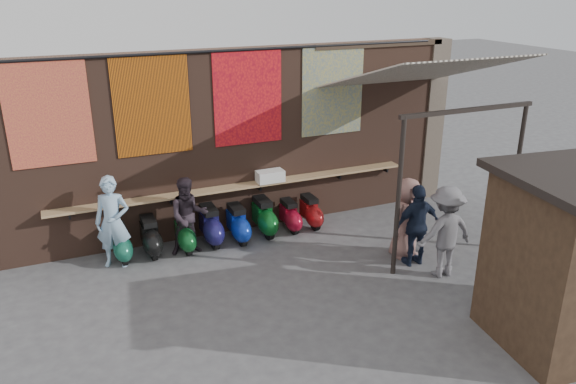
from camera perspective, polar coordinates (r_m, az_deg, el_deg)
The scene contains 30 objects.
ground at distance 10.73m, azimuth -0.74°, elevation -8.95°, with size 70.00×70.00×0.00m, color #474749.
brick_wall at distance 12.31m, azimuth -5.63°, elevation 5.05°, with size 10.00×0.40×4.00m, color brown.
pier_right at distance 14.68m, azimuth 14.20°, elevation 7.09°, with size 0.50×0.50×4.00m, color #4C4238.
eating_counter at distance 12.25m, azimuth -4.95°, elevation 0.57°, with size 8.00×0.32×0.05m, color #9E7A51.
shelf_box at distance 12.40m, azimuth -1.83°, elevation 1.63°, with size 0.60×0.32×0.25m, color white.
tapestry_redgold at distance 11.33m, azimuth -23.18°, elevation 7.30°, with size 1.50×0.02×2.00m, color maroon.
tapestry_sun at distance 11.48m, azimuth -13.64°, elevation 8.55°, with size 1.50×0.02×2.00m, color orange.
tapestry_orange at distance 11.97m, azimuth -4.08°, elevation 9.56°, with size 1.50×0.02×2.00m, color red.
tapestry_multi at distance 12.75m, azimuth 4.56°, elevation 10.25°, with size 1.50×0.02×2.00m, color #295098.
hang_rail at distance 11.71m, azimuth -5.62°, elevation 14.13°, with size 0.06×0.06×9.50m, color black.
scooter_stool_0 at distance 11.77m, azimuth -16.56°, elevation -5.05°, with size 0.34×0.76×0.72m, color #18624A, non-canonical shape.
scooter_stool_1 at distance 11.83m, azimuth -13.80°, elevation -4.47°, with size 0.37×0.82×0.78m, color black, non-canonical shape.
scooter_stool_2 at distance 11.87m, azimuth -10.45°, elevation -4.27°, with size 0.34×0.76×0.72m, color #0F4C1F, non-canonical shape.
scooter_stool_3 at distance 12.05m, azimuth -7.87°, elevation -3.45°, with size 0.39×0.87×0.82m, color #1A1753, non-canonical shape.
scooter_stool_4 at distance 12.13m, azimuth -5.12°, elevation -3.27°, with size 0.37×0.82×0.78m, color #0E2B9B, non-canonical shape.
scooter_stool_5 at distance 12.38m, azimuth -2.45°, elevation -2.59°, with size 0.39×0.86×0.82m, color #0B521C, non-canonical shape.
scooter_stool_6 at distance 12.60m, azimuth 0.19°, elevation -2.46°, with size 0.33×0.73×0.69m, color maroon, non-canonical shape.
scooter_stool_7 at distance 12.80m, azimuth 2.31°, elevation -2.04°, with size 0.34×0.75×0.71m, color maroon, non-canonical shape.
diner_left at distance 11.38m, azimuth -17.38°, elevation -2.94°, with size 0.67×0.44×1.85m, color #96BDDB.
diner_right at distance 11.58m, azimuth -10.06°, elevation -2.43°, with size 0.80×0.62×1.64m, color #281F27.
shopper_navy at distance 11.23m, azimuth 12.98°, elevation -3.32°, with size 0.98×0.41×1.67m, color #161E32.
shopper_grey at distance 10.93m, azimuth 15.68°, elevation -3.91°, with size 1.16×0.66×1.79m, color slate.
shopper_tan at distance 11.50m, azimuth 11.92°, elevation -2.60°, with size 0.82×0.54×1.68m, color #8A5F57.
stall_sign at distance 10.03m, azimuth 24.93°, elevation -1.01°, with size 1.20×0.04×0.50m, color gold.
stall_shelf at distance 10.40m, azimuth 24.14°, elevation -5.91°, with size 2.04×0.10×0.06m, color #473321.
awning_canvas at distance 11.97m, azimuth 13.44°, elevation 11.74°, with size 3.20×3.40×0.03m, color beige.
awning_ledger at distance 13.22m, azimuth 9.43°, elevation 14.58°, with size 3.30×0.08×0.12m, color #33261C.
awning_header at distance 10.90m, azimuth 17.88°, elevation 7.94°, with size 3.00×0.08×0.08m, color black.
awning_post_left at distance 10.50m, azimuth 11.15°, elevation -0.66°, with size 0.09×0.09×3.10m, color black.
awning_post_right at distance 12.24m, azimuth 22.09°, elevation 1.28°, with size 0.09×0.09×3.10m, color black.
Camera 1 is at (-3.55, -8.61, 5.33)m, focal length 35.00 mm.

